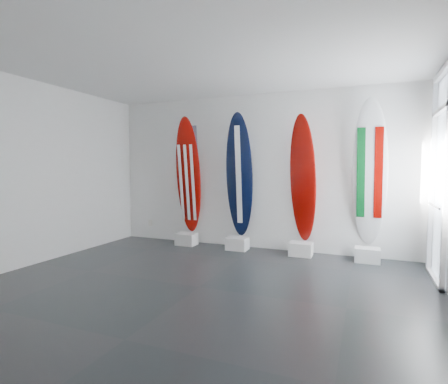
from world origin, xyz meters
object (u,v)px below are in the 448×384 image
at_px(surfboard_usa, 188,176).
at_px(surfboard_italy, 370,174).
at_px(surfboard_swiss, 303,179).
at_px(surfboard_navy, 239,175).

height_order(surfboard_usa, surfboard_italy, surfboard_italy).
bearing_deg(surfboard_usa, surfboard_swiss, -2.19).
distance_m(surfboard_navy, surfboard_italy, 2.33).
height_order(surfboard_usa, surfboard_navy, surfboard_navy).
relative_size(surfboard_usa, surfboard_navy, 0.99).
bearing_deg(surfboard_swiss, surfboard_usa, -160.66).
bearing_deg(surfboard_usa, surfboard_navy, -2.19).
height_order(surfboard_navy, surfboard_italy, surfboard_italy).
xyz_separation_m(surfboard_usa, surfboard_italy, (3.44, 0.00, 0.06)).
xyz_separation_m(surfboard_usa, surfboard_swiss, (2.33, 0.00, -0.03)).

